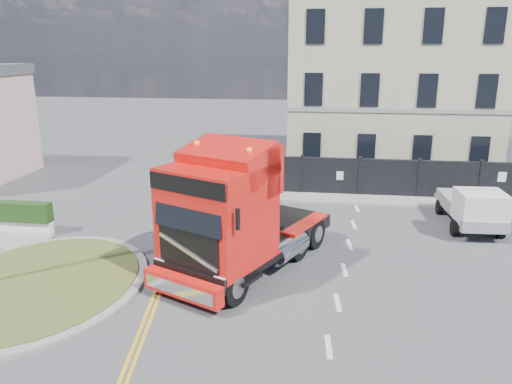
# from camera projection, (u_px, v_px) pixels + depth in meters

# --- Properties ---
(ground) EXTENTS (120.00, 120.00, 0.00)m
(ground) POSITION_uv_depth(u_px,v_px,m) (262.00, 261.00, 18.21)
(ground) COLOR #424244
(ground) RESTS_ON ground
(traffic_island) EXTENTS (6.80, 6.80, 0.17)m
(traffic_island) POSITION_uv_depth(u_px,v_px,m) (38.00, 284.00, 16.22)
(traffic_island) COLOR gray
(traffic_island) RESTS_ON ground
(hoarding_fence) EXTENTS (18.80, 0.25, 2.00)m
(hoarding_fence) POSITION_uv_depth(u_px,v_px,m) (409.00, 179.00, 25.67)
(hoarding_fence) COLOR black
(hoarding_fence) RESTS_ON ground
(georgian_building) EXTENTS (12.30, 10.30, 12.80)m
(georgian_building) POSITION_uv_depth(u_px,v_px,m) (388.00, 76.00, 31.57)
(georgian_building) COLOR #B2AD8D
(georgian_building) RESTS_ON ground
(pavement_far) EXTENTS (20.00, 1.60, 0.12)m
(pavement_far) POSITION_uv_depth(u_px,v_px,m) (400.00, 201.00, 25.14)
(pavement_far) COLOR gray
(pavement_far) RESTS_ON ground
(truck) EXTENTS (5.76, 8.00, 4.51)m
(truck) POSITION_uv_depth(u_px,v_px,m) (231.00, 219.00, 16.49)
(truck) COLOR black
(truck) RESTS_ON ground
(flatbed_pickup) EXTENTS (2.05, 4.65, 1.91)m
(flatbed_pickup) POSITION_uv_depth(u_px,v_px,m) (476.00, 209.00, 20.79)
(flatbed_pickup) COLOR gray
(flatbed_pickup) RESTS_ON ground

